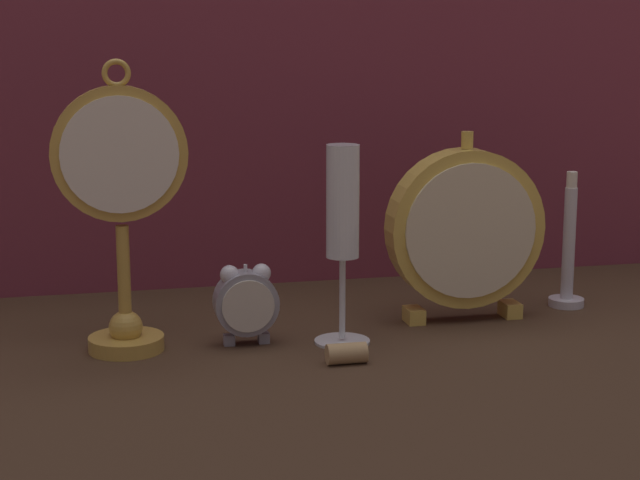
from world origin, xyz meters
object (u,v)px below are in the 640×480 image
object	(u,v)px
alarm_clock_twin_bell	(246,301)
champagne_flute	(343,221)
pocket_watch_on_stand	(121,207)
brass_candlestick	(568,260)
wine_cork	(345,353)
mantel_clock_silver	(465,229)

from	to	relation	value
alarm_clock_twin_bell	champagne_flute	distance (m)	0.14
pocket_watch_on_stand	brass_candlestick	bearing A→B (deg)	6.86
champagne_flute	brass_candlestick	bearing A→B (deg)	16.03
alarm_clock_twin_bell	wine_cork	distance (m)	0.13
brass_candlestick	wine_cork	bearing A→B (deg)	-153.58
wine_cork	brass_candlestick	bearing A→B (deg)	26.42
alarm_clock_twin_bell	wine_cork	size ratio (longest dim) A/B	2.15
pocket_watch_on_stand	brass_candlestick	distance (m)	0.56
mantel_clock_silver	wine_cork	xyz separation A→B (m)	(-0.18, -0.13, -0.10)
champagne_flute	brass_candlestick	xyz separation A→B (m)	(0.31, 0.09, -0.08)
mantel_clock_silver	brass_candlestick	world-z (taller)	mantel_clock_silver
brass_candlestick	mantel_clock_silver	bearing A→B (deg)	-168.02
alarm_clock_twin_bell	wine_cork	xyz separation A→B (m)	(0.09, -0.09, -0.04)
champagne_flute	brass_candlestick	distance (m)	0.34
mantel_clock_silver	champagne_flute	distance (m)	0.18
pocket_watch_on_stand	brass_candlestick	world-z (taller)	pocket_watch_on_stand
pocket_watch_on_stand	mantel_clock_silver	bearing A→B (deg)	4.91
mantel_clock_silver	wine_cork	size ratio (longest dim) A/B	5.37
brass_candlestick	wine_cork	xyz separation A→B (m)	(-0.33, -0.16, -0.05)
pocket_watch_on_stand	wine_cork	world-z (taller)	pocket_watch_on_stand
champagne_flute	brass_candlestick	world-z (taller)	champagne_flute
mantel_clock_silver	wine_cork	bearing A→B (deg)	-143.72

